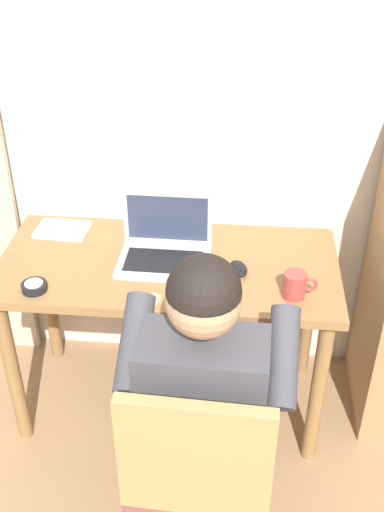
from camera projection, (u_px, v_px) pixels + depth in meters
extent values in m
cube|color=beige|center=(286.00, 100.00, 2.31)|extent=(4.80, 0.05, 2.50)
cube|color=olive|center=(168.00, 266.00, 2.33)|extent=(1.28, 0.60, 0.03)
cylinder|color=olive|center=(13.00, 372.00, 2.38)|extent=(0.06, 0.06, 0.70)
cylinder|color=olive|center=(317.00, 393.00, 2.29)|extent=(0.06, 0.06, 0.70)
cylinder|color=olive|center=(49.00, 296.00, 2.78)|extent=(0.06, 0.06, 0.70)
cylinder|color=olive|center=(309.00, 311.00, 2.69)|extent=(0.06, 0.06, 0.70)
cube|color=brown|center=(202.00, 462.00, 1.92)|extent=(0.44, 0.42, 0.05)
cube|color=tan|center=(194.00, 460.00, 1.64)|extent=(0.42, 0.06, 0.42)
cylinder|color=tan|center=(255.00, 472.00, 2.16)|extent=(0.04, 0.04, 0.42)
cylinder|color=tan|center=(159.00, 462.00, 2.20)|extent=(0.04, 0.04, 0.42)
cylinder|color=#6B84AD|center=(236.00, 402.00, 2.07)|extent=(0.16, 0.41, 0.14)
cylinder|color=#6B84AD|center=(183.00, 397.00, 2.09)|extent=(0.16, 0.41, 0.14)
cylinder|color=#6B84AD|center=(237.00, 408.00, 2.37)|extent=(0.11, 0.11, 0.49)
cylinder|color=#6B84AD|center=(191.00, 403.00, 2.39)|extent=(0.11, 0.11, 0.49)
cube|color=#3F3F47|center=(202.00, 402.00, 1.76)|extent=(0.37, 0.22, 0.46)
cylinder|color=#3F3F47|center=(282.00, 357.00, 1.80)|extent=(0.10, 0.30, 0.25)
cylinder|color=#3F3F47|center=(135.00, 343.00, 1.85)|extent=(0.10, 0.30, 0.25)
cylinder|color=tan|center=(280.00, 339.00, 2.02)|extent=(0.08, 0.27, 0.11)
cylinder|color=tan|center=(149.00, 328.00, 2.07)|extent=(0.08, 0.27, 0.11)
sphere|color=tan|center=(204.00, 301.00, 1.57)|extent=(0.20, 0.20, 0.20)
sphere|color=black|center=(204.00, 291.00, 1.55)|extent=(0.20, 0.20, 0.20)
cube|color=#B7BABF|center=(164.00, 262.00, 2.30)|extent=(0.34, 0.24, 0.02)
cube|color=black|center=(163.00, 261.00, 2.29)|extent=(0.29, 0.16, 0.00)
cube|color=#B7BABF|center=(168.00, 218.00, 2.34)|extent=(0.34, 0.01, 0.22)
cube|color=#2D3851|center=(168.00, 218.00, 2.34)|extent=(0.31, 0.01, 0.18)
ellipsoid|color=black|center=(239.00, 268.00, 2.26)|extent=(0.09, 0.11, 0.03)
cylinder|color=black|center=(34.00, 287.00, 2.16)|extent=(0.09, 0.09, 0.03)
cylinder|color=silver|center=(34.00, 283.00, 2.16)|extent=(0.06, 0.06, 0.00)
cube|color=silver|center=(62.00, 229.00, 2.50)|extent=(0.22, 0.16, 0.01)
cylinder|color=#9E3D38|center=(294.00, 285.00, 2.12)|extent=(0.08, 0.08, 0.09)
torus|color=#9E3D38|center=(310.00, 285.00, 2.11)|extent=(0.06, 0.01, 0.06)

